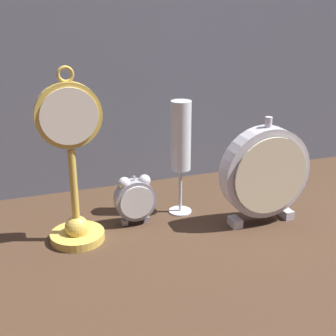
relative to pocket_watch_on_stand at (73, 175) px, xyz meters
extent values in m
plane|color=#422D1E|center=(0.19, -0.08, -0.13)|extent=(4.00, 4.00, 0.00)
cube|color=slate|center=(0.19, 0.25, 0.19)|extent=(1.57, 0.01, 0.65)
cylinder|color=gold|center=(0.00, 0.00, -0.13)|extent=(0.10, 0.10, 0.02)
sphere|color=gold|center=(0.00, 0.00, -0.11)|extent=(0.05, 0.05, 0.05)
cylinder|color=gold|center=(0.00, 0.00, -0.04)|extent=(0.01, 0.01, 0.17)
cylinder|color=gold|center=(0.00, 0.00, 0.11)|extent=(0.12, 0.02, 0.12)
cylinder|color=silver|center=(0.00, -0.01, 0.11)|extent=(0.10, 0.00, 0.10)
torus|color=gold|center=(0.00, 0.00, 0.18)|extent=(0.03, 0.01, 0.03)
cube|color=gray|center=(0.10, 0.03, -0.13)|extent=(0.01, 0.01, 0.01)
cube|color=gray|center=(0.15, 0.03, -0.13)|extent=(0.01, 0.01, 0.01)
cylinder|color=gray|center=(0.12, 0.03, -0.08)|extent=(0.08, 0.03, 0.08)
cylinder|color=silver|center=(0.12, 0.01, -0.08)|extent=(0.07, 0.00, 0.07)
sphere|color=silver|center=(0.10, 0.03, -0.04)|extent=(0.03, 0.03, 0.03)
sphere|color=silver|center=(0.14, 0.03, -0.04)|extent=(0.03, 0.03, 0.03)
cylinder|color=silver|center=(0.12, 0.03, -0.04)|extent=(0.00, 0.00, 0.02)
cube|color=silver|center=(0.31, -0.05, -0.13)|extent=(0.02, 0.03, 0.02)
cube|color=silver|center=(0.43, -0.05, -0.13)|extent=(0.02, 0.03, 0.02)
cylinder|color=silver|center=(0.37, -0.05, -0.02)|extent=(0.19, 0.04, 0.19)
cylinder|color=beige|center=(0.37, -0.07, -0.02)|extent=(0.16, 0.00, 0.16)
cylinder|color=silver|center=(0.37, -0.05, 0.08)|extent=(0.01, 0.01, 0.02)
cylinder|color=silver|center=(0.23, 0.05, -0.13)|extent=(0.05, 0.05, 0.01)
cylinder|color=silver|center=(0.23, 0.05, -0.08)|extent=(0.01, 0.01, 0.09)
cylinder|color=white|center=(0.23, 0.05, 0.04)|extent=(0.04, 0.04, 0.15)
cylinder|color=beige|center=(0.23, 0.05, 0.01)|extent=(0.04, 0.04, 0.09)
camera|label=1|loc=(-0.10, -0.81, 0.31)|focal=50.00mm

